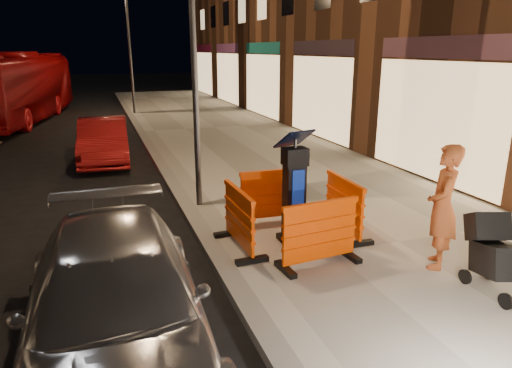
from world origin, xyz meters
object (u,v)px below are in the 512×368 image
object	(u,v)px
barrier_kerbside	(239,219)
barrier_back	(273,196)
car_silver	(121,356)
barrier_front	(320,234)
car_red	(106,162)
man	(443,207)
barrier_bldgside	(344,206)
bus_doubledecker	(20,122)
stroller	(500,256)
parking_kiosk	(294,190)

from	to	relation	value
barrier_kerbside	barrier_back	bearing A→B (deg)	-47.36
car_silver	barrier_front	bearing A→B (deg)	20.14
car_red	man	world-z (taller)	man
barrier_kerbside	man	size ratio (longest dim) A/B	0.69
barrier_kerbside	barrier_bldgside	size ratio (longest dim) A/B	1.00
barrier_front	car_red	world-z (taller)	barrier_front
car_silver	bus_doubledecker	distance (m)	19.40
barrier_back	car_red	bearing A→B (deg)	115.55
barrier_back	man	bearing A→B (deg)	-54.06
man	stroller	bearing A→B (deg)	52.35
parking_kiosk	barrier_front	size ratio (longest dim) A/B	1.40
stroller	barrier_kerbside	bearing A→B (deg)	158.51
barrier_back	car_silver	world-z (taller)	barrier_back
parking_kiosk	man	world-z (taller)	man
bus_doubledecker	parking_kiosk	bearing A→B (deg)	-60.33
bus_doubledecker	barrier_bldgside	bearing A→B (deg)	-57.59
stroller	barrier_front	bearing A→B (deg)	160.59
barrier_kerbside	car_red	size ratio (longest dim) A/B	0.33
car_red	man	size ratio (longest dim) A/B	2.11
barrier_front	barrier_kerbside	bearing A→B (deg)	129.64
barrier_back	barrier_kerbside	distance (m)	1.34
barrier_kerbside	barrier_bldgside	xyz separation A→B (m)	(1.90, 0.00, 0.00)
barrier_front	barrier_bldgside	distance (m)	1.34
barrier_back	barrier_kerbside	size ratio (longest dim) A/B	1.00
car_silver	car_red	bearing A→B (deg)	90.15
barrier_front	stroller	distance (m)	2.39
car_silver	man	distance (m)	4.74
parking_kiosk	car_red	bearing A→B (deg)	109.94
bus_doubledecker	stroller	world-z (taller)	bus_doubledecker
parking_kiosk	bus_doubledecker	size ratio (longest dim) A/B	0.16
man	stroller	size ratio (longest dim) A/B	1.77
barrier_bldgside	car_silver	world-z (taller)	barrier_bldgside
barrier_front	bus_doubledecker	world-z (taller)	bus_doubledecker
parking_kiosk	man	xyz separation A→B (m)	(1.65, -1.56, 0.03)
car_silver	man	xyz separation A→B (m)	(4.60, 0.42, 1.07)
parking_kiosk	man	size ratio (longest dim) A/B	0.97
parking_kiosk	car_silver	world-z (taller)	parking_kiosk
car_silver	man	bearing A→B (deg)	6.15
parking_kiosk	bus_doubledecker	bearing A→B (deg)	109.97
car_silver	car_red	world-z (taller)	car_silver
barrier_bldgside	man	size ratio (longest dim) A/B	0.69
bus_doubledecker	car_red	bearing A→B (deg)	-60.31
barrier_front	bus_doubledecker	bearing A→B (deg)	103.98
barrier_kerbside	bus_doubledecker	size ratio (longest dim) A/B	0.11
barrier_front	barrier_bldgside	xyz separation A→B (m)	(0.95, 0.95, 0.00)
barrier_kerbside	barrier_front	bearing A→B (deg)	-137.36
barrier_bldgside	car_silver	distance (m)	4.42
parking_kiosk	barrier_front	world-z (taller)	parking_kiosk
barrier_back	parking_kiosk	bearing A→B (deg)	-87.36
car_silver	bus_doubledecker	bearing A→B (deg)	101.05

